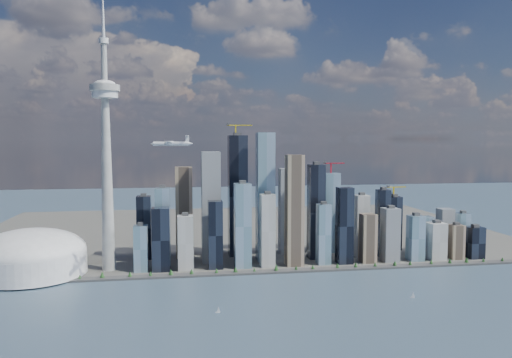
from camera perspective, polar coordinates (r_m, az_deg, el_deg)
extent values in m
plane|color=#364860|center=(746.41, 4.55, -15.67)|extent=(4000.00, 4000.00, 0.00)
cube|color=#383838|center=(979.20, 1.07, -10.58)|extent=(1100.00, 22.00, 4.00)
cube|color=#4C4C47|center=(1413.87, -2.13, -5.87)|extent=(1400.00, 900.00, 3.00)
cylinder|color=#3F2D1E|center=(1013.35, -27.02, -10.38)|extent=(1.00, 1.00, 2.40)
cone|color=#18451D|center=(1012.46, -27.02, -10.18)|extent=(7.20, 7.20, 8.00)
cylinder|color=#3F2D1E|center=(990.16, -22.16, -10.56)|extent=(1.00, 1.00, 2.40)
cone|color=#18451D|center=(989.25, -22.17, -10.36)|extent=(7.20, 7.20, 8.00)
cylinder|color=#3F2D1E|center=(974.15, -17.11, -10.67)|extent=(1.00, 1.00, 2.40)
cone|color=#18451D|center=(973.22, -17.11, -10.47)|extent=(7.20, 7.20, 8.00)
cylinder|color=#3F2D1E|center=(965.68, -11.92, -10.70)|extent=(1.00, 1.00, 2.40)
cone|color=#18451D|center=(964.75, -11.92, -10.50)|extent=(7.20, 7.20, 8.00)
cylinder|color=#3F2D1E|center=(964.96, -6.68, -10.64)|extent=(1.00, 1.00, 2.40)
cone|color=#18451D|center=(964.02, -6.68, -10.44)|extent=(7.20, 7.20, 8.00)
cylinder|color=#3F2D1E|center=(971.99, -1.48, -10.50)|extent=(1.00, 1.00, 2.40)
cone|color=#18451D|center=(971.06, -1.48, -10.30)|extent=(7.20, 7.20, 8.00)
cylinder|color=#3F2D1E|center=(986.61, 3.59, -10.28)|extent=(1.00, 1.00, 2.40)
cone|color=#18451D|center=(985.70, 3.60, -10.08)|extent=(7.20, 7.20, 8.00)
cylinder|color=#3F2D1E|center=(1008.50, 8.48, -9.99)|extent=(1.00, 1.00, 2.40)
cone|color=#18451D|center=(1007.60, 8.48, -9.79)|extent=(7.20, 7.20, 8.00)
cylinder|color=#3F2D1E|center=(1037.19, 13.12, -9.65)|extent=(1.00, 1.00, 2.40)
cone|color=#18451D|center=(1036.31, 13.12, -9.46)|extent=(7.20, 7.20, 8.00)
cylinder|color=#3F2D1E|center=(1072.13, 17.47, -9.28)|extent=(1.00, 1.00, 2.40)
cone|color=#18451D|center=(1071.29, 17.48, -9.09)|extent=(7.20, 7.20, 8.00)
cylinder|color=#3F2D1E|center=(1112.74, 21.52, -8.88)|extent=(1.00, 1.00, 2.40)
cone|color=#18451D|center=(1111.93, 21.52, -8.70)|extent=(7.20, 7.20, 8.00)
cylinder|color=#3F2D1E|center=(1158.43, 25.26, -8.47)|extent=(1.00, 1.00, 2.40)
cone|color=#18451D|center=(1157.65, 25.26, -8.30)|extent=(7.20, 7.20, 8.00)
cube|color=black|center=(990.26, -10.89, -6.77)|extent=(34.00, 34.00, 123.13)
cube|color=#7096AA|center=(1036.31, -10.81, -5.32)|extent=(30.00, 30.00, 156.71)
cube|color=#B6B6B1|center=(991.44, -7.97, -7.21)|extent=(30.00, 30.00, 106.34)
cube|color=#A0856D|center=(1087.05, -8.09, -3.77)|extent=(36.00, 36.00, 195.89)
cube|color=slate|center=(1032.52, -5.00, -3.25)|extent=(38.00, 38.00, 229.47)
cube|color=black|center=(991.06, -4.78, -6.37)|extent=(28.00, 28.00, 134.33)
cube|color=#7096AA|center=(993.43, -1.60, -5.34)|extent=(32.00, 32.00, 167.91)
cube|color=black|center=(1089.81, -2.32, -1.93)|extent=(40.00, 40.00, 263.05)
cube|color=#7096AA|center=(1043.33, 1.03, -2.06)|extent=(36.00, 36.00, 268.65)
cube|color=#B6B6B1|center=(1003.83, 1.53, -5.88)|extent=(28.00, 28.00, 145.52)
cube|color=#A0856D|center=(1008.84, 4.61, -3.59)|extent=(34.00, 34.00, 223.88)
cube|color=slate|center=(1112.51, 3.33, -3.69)|extent=(30.00, 30.00, 190.29)
cube|color=black|center=(1072.17, 6.84, -3.73)|extent=(32.00, 32.00, 201.49)
cube|color=#7096AA|center=(1031.33, 7.58, -6.27)|extent=(26.00, 26.00, 123.13)
cube|color=black|center=(1043.52, 10.24, -5.24)|extent=(30.00, 30.00, 156.71)
cube|color=#7096AA|center=(1140.15, 8.51, -3.82)|extent=(34.00, 34.00, 179.10)
cube|color=#B6B6B1|center=(1108.65, 11.83, -5.27)|extent=(28.00, 28.00, 134.33)
cube|color=#A0856D|center=(1065.91, 12.77, -6.61)|extent=(30.00, 30.00, 100.74)
cube|color=slate|center=(1084.17, 15.25, -6.16)|extent=(32.00, 32.00, 111.94)
cube|color=black|center=(1126.30, 14.22, -4.87)|extent=(26.00, 26.00, 145.52)
cube|color=#7096AA|center=(1106.96, 17.61, -6.44)|extent=(30.00, 30.00, 95.15)
cube|color=black|center=(1197.74, 15.38, -4.88)|extent=(28.00, 28.00, 123.13)
cube|color=#7096AA|center=(1174.22, 18.70, -6.12)|extent=(30.00, 30.00, 83.95)
cube|color=#B6B6B1|center=(1131.57, 19.88, -6.69)|extent=(34.00, 34.00, 78.36)
cube|color=#A0856D|center=(1154.26, 21.85, -6.67)|extent=(28.00, 28.00, 72.76)
cube|color=slate|center=(1194.12, 20.64, -5.58)|extent=(30.00, 30.00, 100.74)
cube|color=black|center=(1178.24, 23.74, -6.64)|extent=(32.00, 32.00, 67.16)
cube|color=#7096AA|center=(1217.77, 22.48, -5.71)|extent=(26.00, 26.00, 89.55)
cube|color=black|center=(1094.39, -12.81, -5.42)|extent=(30.00, 30.00, 134.33)
cube|color=#7096AA|center=(995.88, -13.19, -7.73)|extent=(26.00, 26.00, 89.55)
cube|color=gold|center=(1082.91, -2.34, 5.58)|extent=(3.00, 3.00, 22.00)
cube|color=gold|center=(1084.14, -1.91, 6.16)|extent=(55.00, 2.20, 2.20)
cube|color=#383838|center=(1081.43, -3.22, 6.27)|extent=(6.00, 4.00, 4.00)
cube|color=maroon|center=(1129.91, 8.57, 1.24)|extent=(3.00, 3.00, 22.00)
cube|color=maroon|center=(1131.52, 8.92, 1.79)|extent=(48.00, 2.20, 2.20)
cube|color=#383838|center=(1124.98, 7.88, 1.89)|extent=(6.00, 4.00, 4.00)
cube|color=gold|center=(1188.15, 15.45, -1.43)|extent=(3.00, 3.00, 22.00)
cube|color=gold|center=(1189.88, 15.76, -0.89)|extent=(45.00, 2.20, 2.20)
cube|color=#383838|center=(1181.38, 14.87, -0.81)|extent=(6.00, 4.00, 4.00)
cone|color=gray|center=(1003.25, -16.66, -0.48)|extent=(26.00, 26.00, 340.00)
cylinder|color=silver|center=(1003.18, -16.89, 9.24)|extent=(48.00, 48.00, 14.00)
cylinder|color=gray|center=(1004.27, -16.90, 9.92)|extent=(56.00, 56.00, 12.00)
ellipsoid|color=silver|center=(1005.07, -16.91, 10.38)|extent=(40.00, 40.00, 14.00)
cylinder|color=gray|center=(1010.01, -16.97, 12.63)|extent=(11.00, 11.00, 80.00)
cylinder|color=silver|center=(1016.51, -17.02, 14.87)|extent=(18.00, 18.00, 10.00)
cone|color=silver|center=(1028.63, -17.10, 18.04)|extent=(7.00, 7.00, 105.00)
cylinder|color=silver|center=(1044.66, -24.27, -8.72)|extent=(200.00, 200.00, 44.00)
ellipsoid|color=silver|center=(1039.96, -24.31, -7.54)|extent=(200.00, 200.00, 84.00)
cylinder|color=white|center=(827.31, -9.72, 4.01)|extent=(56.18, 11.22, 6.87)
cone|color=white|center=(830.45, -11.72, 3.98)|extent=(8.03, 7.44, 6.87)
cone|color=white|center=(825.13, -7.64, 4.03)|extent=(11.24, 7.69, 6.87)
cube|color=white|center=(827.49, -9.87, 4.26)|extent=(13.27, 60.59, 1.07)
cylinder|color=white|center=(815.74, -9.95, 4.13)|extent=(12.07, 4.78, 3.86)
cylinder|color=white|center=(839.25, -9.80, 4.14)|extent=(12.07, 4.78, 3.86)
cylinder|color=#3F3F3F|center=(816.38, -10.40, 4.12)|extent=(0.99, 8.58, 8.59)
cylinder|color=#3F3F3F|center=(839.87, -10.23, 4.14)|extent=(0.99, 8.58, 8.59)
cube|color=white|center=(825.27, -7.87, 4.50)|extent=(6.06, 1.33, 11.81)
cube|color=white|center=(825.29, -7.87, 4.92)|extent=(6.22, 19.63, 0.75)
cube|color=white|center=(770.93, -4.40, -14.96)|extent=(6.79, 3.71, 0.87)
cylinder|color=#999999|center=(769.28, -4.40, -14.61)|extent=(0.26, 0.26, 9.75)
cube|color=white|center=(873.16, 17.42, -12.80)|extent=(7.18, 4.25, 0.92)
cylinder|color=#999999|center=(871.61, 17.43, -12.47)|extent=(0.28, 0.28, 10.32)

